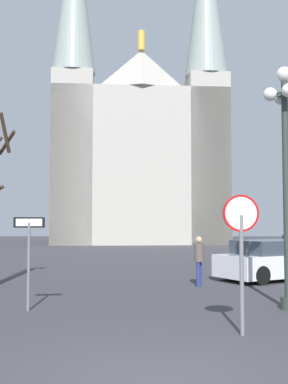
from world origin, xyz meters
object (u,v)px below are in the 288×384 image
(stop_sign, at_px, (241,238))
(pedestrian_standing, at_px, (199,256))
(street_lamp, at_px, (285,148))
(parked_car_near_white, at_px, (274,261))
(one_way_arrow_sign, at_px, (29,250))
(cathedral, at_px, (139,146))

(stop_sign, relative_size, pedestrian_standing, 1.62)
(street_lamp, bearing_deg, stop_sign, -121.73)
(stop_sign, relative_size, parked_car_near_white, 0.56)
(pedestrian_standing, bearing_deg, street_lamp, -66.64)
(one_way_arrow_sign, bearing_deg, stop_sign, -26.95)
(street_lamp, bearing_deg, cathedral, 97.18)
(parked_car_near_white, height_order, pedestrian_standing, pedestrian_standing)
(one_way_arrow_sign, height_order, parked_car_near_white, one_way_arrow_sign)
(street_lamp, xyz_separation_m, pedestrian_standing, (-1.73, 4.00, -2.96))
(cathedral, bearing_deg, stop_sign, -85.79)
(cathedral, xyz_separation_m, street_lamp, (4.37, -34.75, -5.63))
(street_lamp, height_order, pedestrian_standing, street_lamp)
(cathedral, height_order, parked_car_near_white, cathedral)
(street_lamp, bearing_deg, pedestrian_standing, 113.36)
(parked_car_near_white, distance_m, pedestrian_standing, 3.47)
(cathedral, bearing_deg, one_way_arrow_sign, -93.05)
(pedestrian_standing, bearing_deg, cathedral, 94.92)
(stop_sign, height_order, pedestrian_standing, stop_sign)
(cathedral, height_order, one_way_arrow_sign, cathedral)
(cathedral, relative_size, pedestrian_standing, 19.72)
(stop_sign, bearing_deg, one_way_arrow_sign, 153.05)
(street_lamp, height_order, parked_car_near_white, street_lamp)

